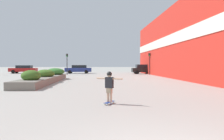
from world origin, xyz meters
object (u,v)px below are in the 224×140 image
skateboard (109,102)px  car_center_right (204,69)px  car_leftmost (24,69)px  traffic_light_right (149,60)px  car_center_left (143,69)px  car_rightmost (79,69)px  traffic_light_left (67,60)px  skateboarder (109,83)px

skateboard → car_center_right: 34.52m
car_leftmost → traffic_light_right: bearing=-105.6°
skateboard → car_center_right: (18.38, 29.21, 0.76)m
car_center_left → car_center_right: bearing=91.9°
car_center_left → car_leftmost: bearing=-98.7°
skateboard → car_leftmost: bearing=143.5°
car_center_right → car_rightmost: size_ratio=1.00×
car_center_left → traffic_light_left: bearing=-75.3°
skateboarder → car_center_right: (18.38, 29.21, -0.01)m
skateboard → traffic_light_left: 26.17m
car_center_right → car_rightmost: (-22.44, 2.12, -0.03)m
car_leftmost → skateboard: bearing=-156.2°
skateboard → car_rightmost: bearing=127.1°
traffic_light_right → car_leftmost: bearing=164.4°
car_center_right → traffic_light_right: bearing=-73.2°
traffic_light_left → traffic_light_right: 13.09m
car_center_right → traffic_light_right: (-10.62, -3.20, 1.53)m
car_leftmost → traffic_light_left: bearing=-126.8°
car_rightmost → traffic_light_left: (-1.26, -5.80, 1.46)m
skateboard → car_leftmost: car_leftmost is taller
skateboarder → traffic_light_right: bearing=103.1°
skateboarder → car_rightmost: car_rightmost is taller
skateboarder → car_center_left: 29.76m
car_leftmost → traffic_light_right: (21.92, -6.13, 1.57)m
car_leftmost → car_center_left: size_ratio=1.21×
car_center_right → traffic_light_left: bearing=-81.2°
skateboard → traffic_light_right: traffic_light_right is taller
skateboard → skateboarder: skateboarder is taller
car_center_left → traffic_light_right: traffic_light_right is taller
car_center_left → car_center_right: (11.06, 0.37, -0.01)m
car_rightmost → traffic_light_right: traffic_light_right is taller
car_center_left → traffic_light_right: (0.44, -2.84, 1.53)m
skateboard → car_center_left: car_center_left is taller
skateboard → traffic_light_right: size_ratio=0.20×
car_center_left → traffic_light_right: size_ratio=1.14×
traffic_light_left → traffic_light_right: size_ratio=0.95×
skateboarder → car_rightmost: bearing=127.1°
skateboard → traffic_light_left: bearing=131.5°
car_leftmost → traffic_light_left: (8.84, -6.61, 1.47)m
car_leftmost → traffic_light_right: size_ratio=1.38×
car_rightmost → traffic_light_right: bearing=-114.2°
skateboarder → car_leftmost: size_ratio=0.26×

